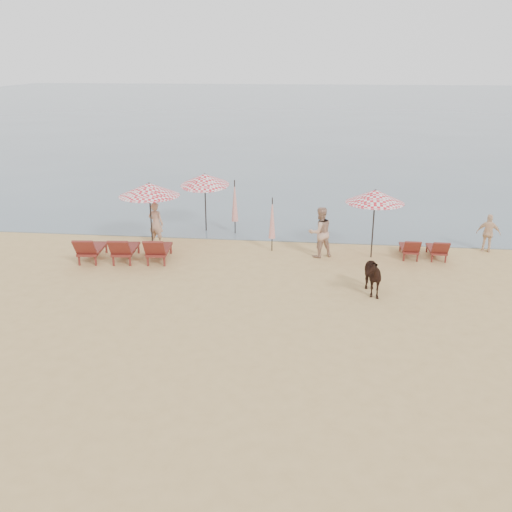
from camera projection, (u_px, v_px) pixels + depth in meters
The scene contains 13 objects.
ground at pixel (233, 364), 14.16m from camera, with size 120.00×120.00×0.00m, color tan.
sea at pixel (311, 105), 89.15m from camera, with size 160.00×140.00×0.06m, color #51606B.
lounger_cluster_left at pixel (124, 249), 21.05m from camera, with size 3.42×2.20×0.72m.
lounger_cluster_right at pixel (424, 248), 21.40m from camera, with size 1.63×1.56×0.58m.
umbrella_open_left_a at pixel (149, 189), 21.88m from camera, with size 2.34×2.34×2.66m.
umbrella_open_left_b at pixel (205, 180), 24.17m from camera, with size 2.07×2.11×2.64m.
umbrella_open_right at pixel (375, 196), 20.91m from camera, with size 2.16×2.16×2.63m.
umbrella_closed_left at pixel (235, 201), 24.06m from camera, with size 0.29×0.29×2.35m.
umbrella_closed_right at pixel (272, 218), 21.97m from camera, with size 0.26×0.26×2.15m.
cow at pixel (369, 274), 18.18m from camera, with size 0.70×1.53×1.29m, color black.
beachgoer_left at pixel (156, 223), 22.93m from camera, with size 0.63×0.42×1.74m, color tan.
beachgoer_right_a at pixel (320, 232), 21.45m from camera, with size 0.94×0.73×1.93m, color tan.
beachgoer_right_b at pixel (488, 233), 22.07m from camera, with size 0.88×0.37×1.50m, color #E2B68D.
Camera 1 is at (2.00, -12.33, 7.22)m, focal length 40.00 mm.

